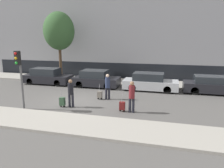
{
  "coord_description": "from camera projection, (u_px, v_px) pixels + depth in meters",
  "views": [
    {
      "loc": [
        6.11,
        -13.08,
        4.28
      ],
      "look_at": [
        2.14,
        1.8,
        0.95
      ],
      "focal_mm": 35.0,
      "sensor_mm": 36.0,
      "label": 1
    }
  ],
  "objects": [
    {
      "name": "parked_car_2",
      "position": [
        150.0,
        82.0,
        17.73
      ],
      "size": [
        4.38,
        1.74,
        1.44
      ],
      "color": "#B7BABF",
      "rests_on": "ground_plane"
    },
    {
      "name": "ground_plane",
      "position": [
        75.0,
        101.0,
        14.79
      ],
      "size": [
        80.0,
        80.0,
        0.0
      ],
      "primitive_type": "plane",
      "color": "#565451"
    },
    {
      "name": "parked_bicycle",
      "position": [
        154.0,
        80.0,
        19.73
      ],
      "size": [
        1.77,
        0.06,
        0.96
      ],
      "color": "black",
      "rests_on": "sidewalk_far"
    },
    {
      "name": "pedestrian_center",
      "position": [
        108.0,
        85.0,
        15.09
      ],
      "size": [
        0.34,
        0.34,
        1.79
      ],
      "rotation": [
        0.0,
        0.0,
        0.29
      ],
      "color": "#23232D",
      "rests_on": "ground_plane"
    },
    {
      "name": "trolley_left",
      "position": [
        62.0,
        101.0,
        13.53
      ],
      "size": [
        0.34,
        0.29,
        1.16
      ],
      "color": "#335138",
      "rests_on": "ground_plane"
    },
    {
      "name": "traffic_light",
      "position": [
        19.0,
        68.0,
        12.61
      ],
      "size": [
        0.28,
        0.47,
        3.5
      ],
      "color": "#515154",
      "rests_on": "ground_plane"
    },
    {
      "name": "parked_car_3",
      "position": [
        212.0,
        85.0,
        16.75
      ],
      "size": [
        4.36,
        1.73,
        1.36
      ],
      "color": "black",
      "rests_on": "ground_plane"
    },
    {
      "name": "parked_car_0",
      "position": [
        47.0,
        77.0,
        20.19
      ],
      "size": [
        4.46,
        1.71,
        1.46
      ],
      "color": "black",
      "rests_on": "ground_plane"
    },
    {
      "name": "trolley_right",
      "position": [
        122.0,
        106.0,
        12.7
      ],
      "size": [
        0.34,
        0.29,
        1.12
      ],
      "color": "maroon",
      "rests_on": "ground_plane"
    },
    {
      "name": "sidewalk_near",
      "position": [
        44.0,
        121.0,
        11.24
      ],
      "size": [
        28.0,
        2.5,
        0.12
      ],
      "color": "#A39E93",
      "rests_on": "ground_plane"
    },
    {
      "name": "bare_tree_near_crossing",
      "position": [
        59.0,
        31.0,
        21.31
      ],
      "size": [
        3.02,
        3.02,
        6.58
      ],
      "color": "#4C3826",
      "rests_on": "sidewalk_far"
    },
    {
      "name": "pedestrian_left",
      "position": [
        71.0,
        91.0,
        13.41
      ],
      "size": [
        0.34,
        0.34,
        1.74
      ],
      "rotation": [
        0.0,
        0.0,
        0.28
      ],
      "color": "#23232D",
      "rests_on": "ground_plane"
    },
    {
      "name": "sidewalk_far",
      "position": [
        105.0,
        81.0,
        21.39
      ],
      "size": [
        28.0,
        3.0,
        0.12
      ],
      "color": "#A39E93",
      "rests_on": "ground_plane"
    },
    {
      "name": "trolley_center",
      "position": [
        100.0,
        94.0,
        15.22
      ],
      "size": [
        0.34,
        0.29,
        1.12
      ],
      "color": "slate",
      "rests_on": "ground_plane"
    },
    {
      "name": "building_facade",
      "position": [
        113.0,
        25.0,
        23.42
      ],
      "size": [
        28.0,
        2.38,
        11.05
      ],
      "color": "gray",
      "rests_on": "ground_plane"
    },
    {
      "name": "pedestrian_right",
      "position": [
        132.0,
        95.0,
        12.41
      ],
      "size": [
        0.35,
        0.34,
        1.84
      ],
      "rotation": [
        0.0,
        0.0,
        -0.01
      ],
      "color": "#23232D",
      "rests_on": "ground_plane"
    },
    {
      "name": "parked_car_1",
      "position": [
        96.0,
        79.0,
        19.04
      ],
      "size": [
        3.99,
        1.89,
        1.45
      ],
      "color": "black",
      "rests_on": "ground_plane"
    }
  ]
}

